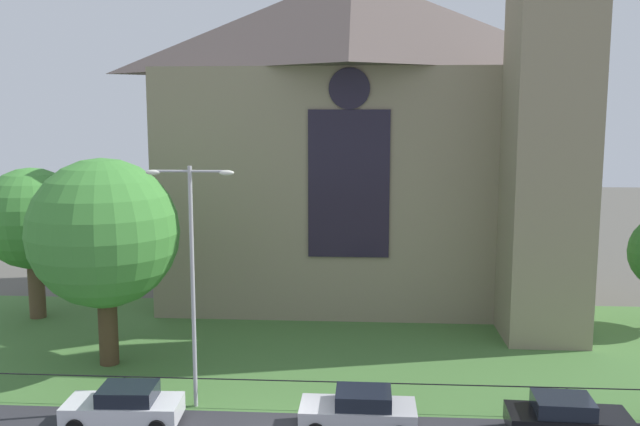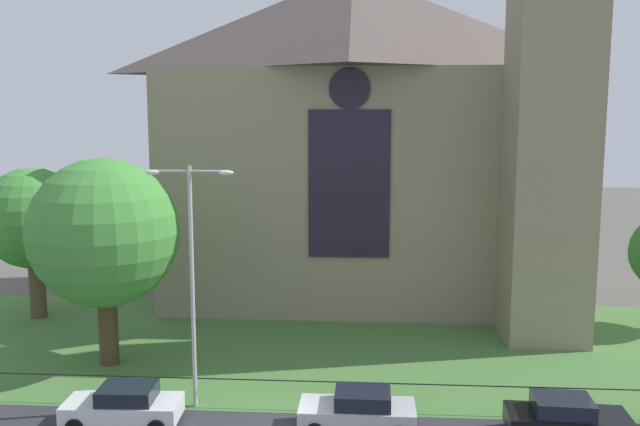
{
  "view_description": "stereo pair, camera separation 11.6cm",
  "coord_description": "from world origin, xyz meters",
  "px_view_note": "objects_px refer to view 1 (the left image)",
  "views": [
    {
      "loc": [
        2.76,
        -22.44,
        11.26
      ],
      "look_at": [
        0.79,
        8.0,
        6.94
      ],
      "focal_mm": 37.84,
      "sensor_mm": 36.0,
      "label": 1
    },
    {
      "loc": [
        2.88,
        -22.43,
        11.26
      ],
      "look_at": [
        0.79,
        8.0,
        6.94
      ],
      "focal_mm": 37.84,
      "sensor_mm": 36.0,
      "label": 2
    }
  ],
  "objects_px": {
    "church_building": "(364,134)",
    "parked_car_white": "(124,406)",
    "parked_car_black": "(567,418)",
    "tree_left_far": "(32,219)",
    "parked_car_silver": "(359,410)",
    "streetlamp_near": "(192,259)",
    "tree_left_near": "(104,234)"
  },
  "relations": [
    {
      "from": "church_building",
      "to": "parked_car_black",
      "type": "distance_m",
      "value": 22.17
    },
    {
      "from": "tree_left_near",
      "to": "streetlamp_near",
      "type": "xyz_separation_m",
      "value": [
        5.12,
        -4.3,
        -0.19
      ]
    },
    {
      "from": "parked_car_black",
      "to": "church_building",
      "type": "bearing_deg",
      "value": 113.88
    },
    {
      "from": "streetlamp_near",
      "to": "parked_car_silver",
      "type": "xyz_separation_m",
      "value": [
        6.43,
        -1.63,
        -5.17
      ]
    },
    {
      "from": "tree_left_near",
      "to": "parked_car_white",
      "type": "xyz_separation_m",
      "value": [
        2.92,
        -6.12,
        -5.36
      ]
    },
    {
      "from": "parked_car_silver",
      "to": "parked_car_black",
      "type": "distance_m",
      "value": 7.33
    },
    {
      "from": "tree_left_far",
      "to": "parked_car_silver",
      "type": "xyz_separation_m",
      "value": [
        18.36,
        -12.83,
        -4.91
      ]
    },
    {
      "from": "tree_left_near",
      "to": "parked_car_white",
      "type": "height_order",
      "value": "tree_left_near"
    },
    {
      "from": "church_building",
      "to": "tree_left_near",
      "type": "height_order",
      "value": "church_building"
    },
    {
      "from": "church_building",
      "to": "parked_car_black",
      "type": "height_order",
      "value": "church_building"
    },
    {
      "from": "parked_car_white",
      "to": "parked_car_black",
      "type": "xyz_separation_m",
      "value": [
        15.96,
        0.02,
        0.0
      ]
    },
    {
      "from": "parked_car_white",
      "to": "parked_car_black",
      "type": "relative_size",
      "value": 1.0
    },
    {
      "from": "church_building",
      "to": "streetlamp_near",
      "type": "xyz_separation_m",
      "value": [
        -6.49,
        -16.85,
        -4.36
      ]
    },
    {
      "from": "church_building",
      "to": "tree_left_far",
      "type": "distance_m",
      "value": 19.81
    },
    {
      "from": "tree_left_near",
      "to": "streetlamp_near",
      "type": "relative_size",
      "value": 1.0
    },
    {
      "from": "parked_car_silver",
      "to": "church_building",
      "type": "bearing_deg",
      "value": -89.82
    },
    {
      "from": "church_building",
      "to": "parked_car_white",
      "type": "distance_m",
      "value": 22.69
    },
    {
      "from": "church_building",
      "to": "parked_car_silver",
      "type": "bearing_deg",
      "value": -90.18
    },
    {
      "from": "parked_car_silver",
      "to": "parked_car_black",
      "type": "xyz_separation_m",
      "value": [
        7.32,
        -0.17,
        0.0
      ]
    },
    {
      "from": "tree_left_far",
      "to": "streetlamp_near",
      "type": "bearing_deg",
      "value": -43.22
    },
    {
      "from": "parked_car_silver",
      "to": "parked_car_black",
      "type": "relative_size",
      "value": 0.98
    },
    {
      "from": "tree_left_far",
      "to": "parked_car_silver",
      "type": "distance_m",
      "value": 22.93
    },
    {
      "from": "parked_car_white",
      "to": "parked_car_black",
      "type": "distance_m",
      "value": 15.96
    },
    {
      "from": "tree_left_far",
      "to": "streetlamp_near",
      "type": "height_order",
      "value": "streetlamp_near"
    },
    {
      "from": "church_building",
      "to": "parked_car_white",
      "type": "relative_size",
      "value": 6.08
    },
    {
      "from": "parked_car_black",
      "to": "streetlamp_near",
      "type": "bearing_deg",
      "value": 175.15
    },
    {
      "from": "streetlamp_near",
      "to": "parked_car_white",
      "type": "xyz_separation_m",
      "value": [
        -2.2,
        -1.82,
        -5.17
      ]
    },
    {
      "from": "streetlamp_near",
      "to": "parked_car_black",
      "type": "bearing_deg",
      "value": -7.45
    },
    {
      "from": "church_building",
      "to": "tree_left_near",
      "type": "distance_m",
      "value": 17.6
    },
    {
      "from": "streetlamp_near",
      "to": "tree_left_near",
      "type": "bearing_deg",
      "value": 139.97
    },
    {
      "from": "tree_left_far",
      "to": "church_building",
      "type": "bearing_deg",
      "value": 17.04
    },
    {
      "from": "tree_left_near",
      "to": "tree_left_far",
      "type": "relative_size",
      "value": 1.11
    }
  ]
}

